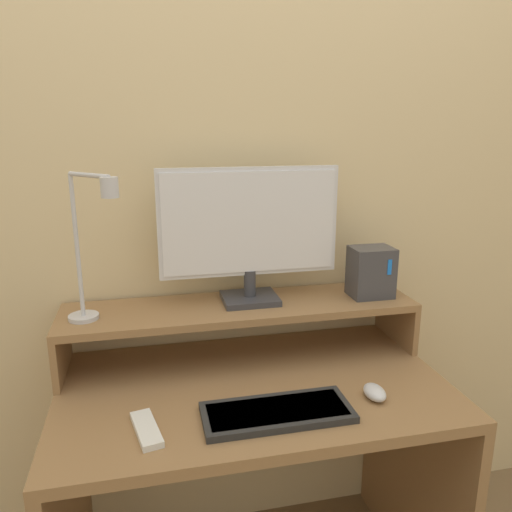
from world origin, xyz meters
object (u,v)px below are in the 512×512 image
Objects in this scene: router_dock at (371,272)px; mouse at (375,392)px; remote_control at (147,429)px; desk_lamp at (92,244)px; keyboard at (277,412)px; monitor at (250,229)px.

mouse is at bearing -111.48° from router_dock.
desk_lamp is at bearing 112.26° from remote_control.
remote_control is (-0.31, 0.00, -0.00)m from keyboard.
monitor is 3.41× the size of router_dock.
desk_lamp reaches higher than remote_control.
monitor is 1.32× the size of desk_lamp.
desk_lamp reaches higher than keyboard.
keyboard is 4.53× the size of mouse.
monitor is at bearing 48.60° from remote_control.
desk_lamp is at bearing -176.50° from router_dock.
desk_lamp is 5.03× the size of mouse.
router_dock is 0.56m from keyboard.
monitor is at bearing 126.60° from mouse.
desk_lamp is at bearing 159.49° from mouse.
remote_control is (0.11, -0.28, -0.38)m from desk_lamp.
monitor reaches higher than keyboard.
router_dock is at bearing 40.40° from keyboard.
monitor is at bearing 88.29° from keyboard.
monitor is 1.46× the size of keyboard.
monitor and desk_lamp have the same top height.
desk_lamp is (-0.44, -0.09, -0.00)m from monitor.
keyboard is at bearing -33.42° from desk_lamp.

